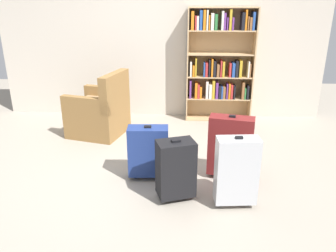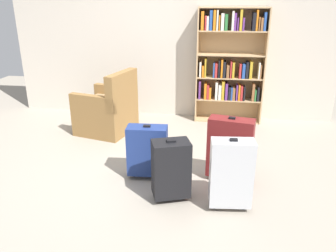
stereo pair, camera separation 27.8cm
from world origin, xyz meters
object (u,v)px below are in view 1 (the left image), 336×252
Objects in this scene: armchair at (100,113)px; bookshelf at (219,62)px; suitcase_silver at (236,171)px; suitcase_dark_red at (230,146)px; mug at (133,129)px; suitcase_black at (176,169)px; suitcase_navy_blue at (148,151)px.

bookshelf is at bearing 23.82° from armchair.
suitcase_silver is at bearing -90.39° from bookshelf.
bookshelf is 2.41× the size of suitcase_dark_red.
bookshelf reaches higher than suitcase_silver.
suitcase_silver is (-0.02, -2.47, -0.55)m from bookshelf.
suitcase_dark_red is (1.25, -1.25, 0.32)m from mug.
mug is 1.86m from suitcase_black.
armchair is 1.28× the size of suitcase_silver.
armchair is at bearing 123.75° from suitcase_navy_blue.
mug is 0.19× the size of suitcase_black.
armchair is 1.99m from suitcase_black.
mug is at bearing 135.00° from suitcase_dark_red.
suitcase_navy_blue is (-0.87, -0.06, -0.06)m from suitcase_dark_red.
suitcase_silver is 0.99m from suitcase_navy_blue.
suitcase_dark_red is at bearing -34.88° from armchair.
suitcase_silver reaches higher than suitcase_navy_blue.
suitcase_navy_blue is at bearing -175.98° from suitcase_dark_red.
suitcase_navy_blue is at bearing 151.31° from suitcase_silver.
mug is (0.44, 0.07, -0.27)m from armchair.
suitcase_silver reaches higher than mug.
armchair is 2.07m from suitcase_dark_red.
bookshelf reaches higher than mug.
suitcase_navy_blue is (-0.31, 0.39, -0.01)m from suitcase_black.
suitcase_black is 0.89× the size of suitcase_silver.
suitcase_black is 0.56m from suitcase_silver.
armchair is 1.50m from suitcase_navy_blue.
suitcase_black is at bearing 171.68° from suitcase_silver.
suitcase_silver is (1.69, -1.72, 0.05)m from armchair.
bookshelf is at bearing 28.41° from mug.
mug is 0.17× the size of suitcase_silver.
bookshelf reaches higher than suitcase_black.
suitcase_dark_red reaches higher than suitcase_navy_blue.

